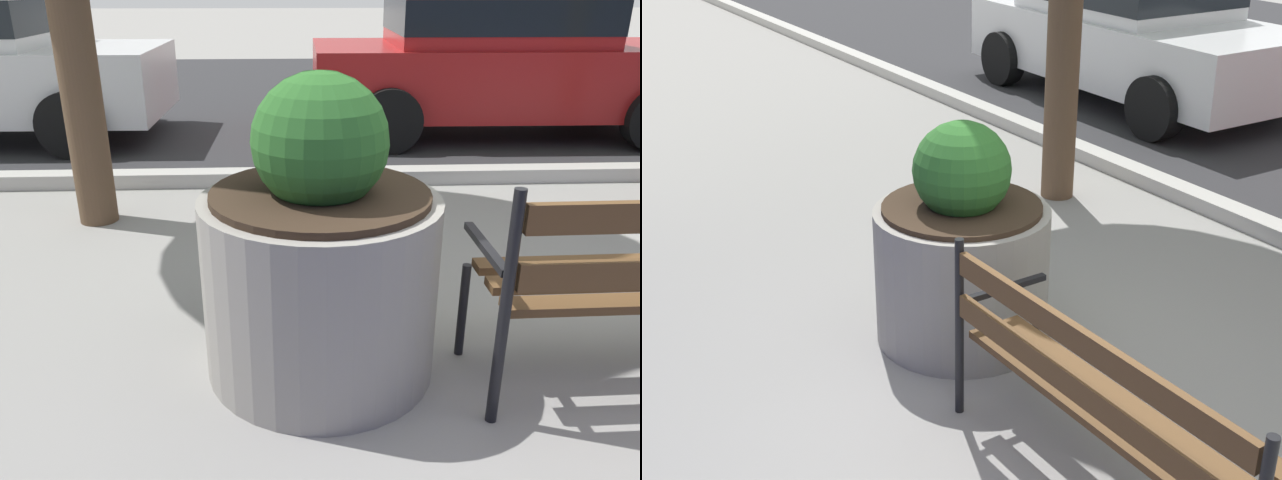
# 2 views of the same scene
# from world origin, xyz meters

# --- Properties ---
(park_bench) EXTENTS (1.81, 0.56, 0.95)m
(park_bench) POSITION_xyz_m (0.13, -0.01, 0.54)
(park_bench) COLOR brown
(park_bench) RESTS_ON ground
(concrete_planter) EXTENTS (0.99, 0.99, 1.28)m
(concrete_planter) POSITION_xyz_m (-1.40, 0.23, 0.51)
(concrete_planter) COLOR gray
(concrete_planter) RESTS_ON ground
(parked_car_white) EXTENTS (4.13, 1.97, 1.56)m
(parked_car_white) POSITION_xyz_m (-4.98, 4.71, 0.84)
(parked_car_white) COLOR silver
(parked_car_white) RESTS_ON ground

